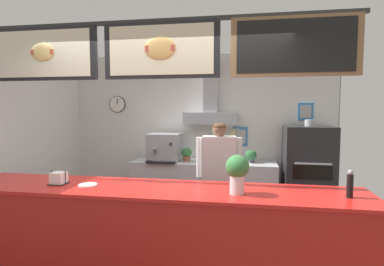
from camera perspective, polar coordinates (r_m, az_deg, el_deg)
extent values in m
cube|color=gray|center=(5.60, 1.28, -0.03)|extent=(4.67, 0.12, 2.74)
cube|color=silver|center=(5.54, 1.18, -0.09)|extent=(4.63, 0.01, 2.70)
cylinder|color=black|center=(5.92, -13.41, 5.11)|extent=(0.30, 0.02, 0.30)
cylinder|color=white|center=(5.91, -13.46, 5.11)|extent=(0.28, 0.01, 0.28)
cube|color=black|center=(5.90, -13.45, 5.62)|extent=(0.02, 0.01, 0.11)
cylinder|color=beige|center=(5.68, -5.77, -1.56)|extent=(0.28, 0.02, 0.28)
cylinder|color=white|center=(5.52, 1.64, -0.96)|extent=(0.26, 0.02, 0.26)
cylinder|color=beige|center=(5.46, 8.07, -0.53)|extent=(0.26, 0.02, 0.26)
cube|color=teal|center=(5.52, 19.95, 3.69)|extent=(0.24, 0.02, 0.29)
cube|color=#A4A4A4|center=(5.51, 19.97, 3.68)|extent=(0.18, 0.01, 0.21)
cube|color=teal|center=(5.46, 8.80, -0.63)|extent=(0.24, 0.02, 0.33)
cube|color=#AAAAAA|center=(5.45, 8.80, -0.64)|extent=(0.17, 0.01, 0.24)
cube|color=#A3A5AD|center=(5.34, 3.41, 2.70)|extent=(0.91, 0.31, 0.20)
cube|color=#A3A5AD|center=(5.38, 3.49, 8.82)|extent=(0.24, 0.24, 0.95)
cube|color=#2D2D2D|center=(3.27, -5.53, 19.65)|extent=(3.77, 0.04, 0.04)
cube|color=black|center=(3.71, -25.16, 12.84)|extent=(1.16, 0.05, 0.54)
cube|color=#F2E5C6|center=(3.69, -25.41, 12.89)|extent=(1.04, 0.01, 0.48)
ellipsoid|color=#E5BC70|center=(3.68, -25.53, 13.11)|extent=(0.26, 0.04, 0.18)
cube|color=#B74233|center=(3.68, -25.60, 13.13)|extent=(0.25, 0.01, 0.05)
cube|color=black|center=(3.18, -5.64, 14.71)|extent=(1.16, 0.05, 0.54)
cube|color=beige|center=(3.16, -5.78, 14.79)|extent=(1.04, 0.01, 0.48)
ellipsoid|color=tan|center=(3.15, -5.84, 15.07)|extent=(0.31, 0.04, 0.22)
cube|color=#B74233|center=(3.14, -5.88, 15.10)|extent=(0.30, 0.01, 0.06)
cube|color=olive|center=(3.10, 18.16, 14.77)|extent=(1.16, 0.05, 0.54)
cube|color=black|center=(3.07, 18.24, 14.86)|extent=(1.04, 0.01, 0.48)
cube|color=red|center=(3.18, -6.58, -19.57)|extent=(3.80, 0.68, 1.05)
cube|color=red|center=(3.00, -6.68, -10.11)|extent=(3.87, 0.71, 0.03)
cube|color=silver|center=(5.34, 2.06, -10.14)|extent=(2.39, 0.58, 0.93)
cube|color=#9FA1A5|center=(5.43, 2.05, -13.18)|extent=(2.27, 0.53, 0.02)
cube|color=#232326|center=(5.21, 20.30, -7.34)|extent=(0.73, 0.65, 1.55)
cube|color=black|center=(4.86, 21.07, -6.73)|extent=(0.54, 0.02, 0.20)
cube|color=#B7BABF|center=(4.82, 21.15, -5.25)|extent=(0.51, 0.02, 0.02)
cylinder|color=#B7BABF|center=(5.11, 20.57, 1.73)|extent=(0.14, 0.14, 0.10)
cube|color=#232328|center=(4.17, 4.88, -14.83)|extent=(0.33, 0.23, 0.88)
cube|color=white|center=(3.99, 4.95, -4.83)|extent=(0.44, 0.26, 0.59)
cylinder|color=white|center=(3.99, 8.54, -4.42)|extent=(0.08, 0.08, 0.50)
cylinder|color=white|center=(3.99, 1.37, -4.38)|extent=(0.08, 0.08, 0.50)
sphere|color=brown|center=(3.94, 4.99, 0.55)|extent=(0.18, 0.18, 0.18)
ellipsoid|color=#4C331E|center=(3.94, 5.00, 1.12)|extent=(0.17, 0.17, 0.10)
cube|color=#A3A5AD|center=(5.32, -4.97, -2.59)|extent=(0.53, 0.45, 0.46)
cylinder|color=#4C4C51|center=(5.10, -6.85, -3.17)|extent=(0.06, 0.06, 0.06)
cube|color=black|center=(5.09, -5.72, -5.30)|extent=(0.47, 0.10, 0.04)
sphere|color=black|center=(5.03, -3.95, -1.94)|extent=(0.04, 0.04, 0.04)
cylinder|color=#9E563D|center=(5.29, -0.99, -4.66)|extent=(0.12, 0.12, 0.08)
ellipsoid|color=#387A3D|center=(5.28, -0.99, -3.56)|extent=(0.18, 0.18, 0.16)
cylinder|color=#9E563D|center=(5.18, 4.34, -4.97)|extent=(0.13, 0.13, 0.07)
ellipsoid|color=#2D6638|center=(5.17, 4.34, -3.83)|extent=(0.20, 0.20, 0.18)
cylinder|color=#4C4C51|center=(5.22, 10.64, -4.99)|extent=(0.10, 0.10, 0.06)
ellipsoid|color=#2D6638|center=(5.21, 10.66, -3.96)|extent=(0.19, 0.19, 0.17)
cylinder|color=black|center=(2.95, 26.77, -8.63)|extent=(0.05, 0.05, 0.19)
sphere|color=gray|center=(2.92, 26.86, -6.42)|extent=(0.05, 0.05, 0.05)
cylinder|color=silver|center=(2.78, 8.19, -9.22)|extent=(0.13, 0.13, 0.17)
cylinder|color=gray|center=(2.79, 8.18, -10.30)|extent=(0.12, 0.12, 0.05)
ellipsoid|color=#387A3D|center=(2.74, 8.23, -6.05)|extent=(0.20, 0.20, 0.20)
cylinder|color=white|center=(3.21, -18.41, -8.94)|extent=(0.18, 0.18, 0.01)
cube|color=#262628|center=(3.37, -23.06, -8.45)|extent=(0.15, 0.15, 0.01)
cylinder|color=#262628|center=(3.40, -24.15, -7.31)|extent=(0.01, 0.01, 0.13)
cylinder|color=#262628|center=(3.32, -22.01, -7.52)|extent=(0.01, 0.01, 0.13)
cube|color=white|center=(3.36, -23.09, -7.53)|extent=(0.13, 0.13, 0.11)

